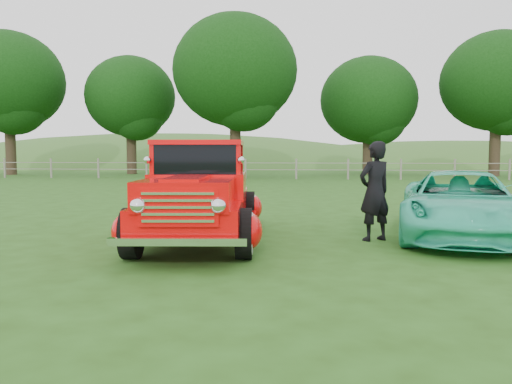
# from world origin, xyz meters

# --- Properties ---
(ground) EXTENTS (140.00, 140.00, 0.00)m
(ground) POSITION_xyz_m (0.00, 0.00, 0.00)
(ground) COLOR #254913
(ground) RESTS_ON ground
(distant_hills) EXTENTS (116.00, 60.00, 18.00)m
(distant_hills) POSITION_xyz_m (-4.08, 59.46, -4.55)
(distant_hills) COLOR #306525
(distant_hills) RESTS_ON ground
(fence_line) EXTENTS (48.00, 0.12, 1.20)m
(fence_line) POSITION_xyz_m (0.00, 22.00, 0.60)
(fence_line) COLOR gray
(fence_line) RESTS_ON ground
(tree_far_west) EXTENTS (7.60, 7.60, 9.93)m
(tree_far_west) POSITION_xyz_m (-20.00, 26.00, 6.49)
(tree_far_west) COLOR #2F2217
(tree_far_west) RESTS_ON ground
(tree_mid_west) EXTENTS (6.40, 6.40, 8.46)m
(tree_mid_west) POSITION_xyz_m (-12.00, 28.00, 5.55)
(tree_mid_west) COLOR #2F2217
(tree_mid_west) RESTS_ON ground
(tree_near_west) EXTENTS (8.00, 8.00, 10.42)m
(tree_near_west) POSITION_xyz_m (-4.00, 25.00, 6.80)
(tree_near_west) COLOR #2F2217
(tree_near_west) RESTS_ON ground
(tree_near_east) EXTENTS (6.80, 6.80, 8.33)m
(tree_near_east) POSITION_xyz_m (5.00, 29.00, 5.25)
(tree_near_east) COLOR #2F2217
(tree_near_east) RESTS_ON ground
(tree_mid_east) EXTENTS (7.20, 7.20, 9.44)m
(tree_mid_east) POSITION_xyz_m (13.00, 27.00, 6.17)
(tree_mid_east) COLOR #2F2217
(tree_mid_east) RESTS_ON ground
(red_pickup) EXTENTS (2.52, 5.11, 1.78)m
(red_pickup) POSITION_xyz_m (-1.48, 1.37, 0.80)
(red_pickup) COLOR black
(red_pickup) RESTS_ON ground
(teal_sedan) EXTENTS (2.97, 4.77, 1.23)m
(teal_sedan) POSITION_xyz_m (3.21, 2.08, 0.62)
(teal_sedan) COLOR #33CCA4
(teal_sedan) RESTS_ON ground
(man) EXTENTS (0.77, 0.70, 1.77)m
(man) POSITION_xyz_m (1.61, 1.68, 0.89)
(man) COLOR black
(man) RESTS_ON ground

